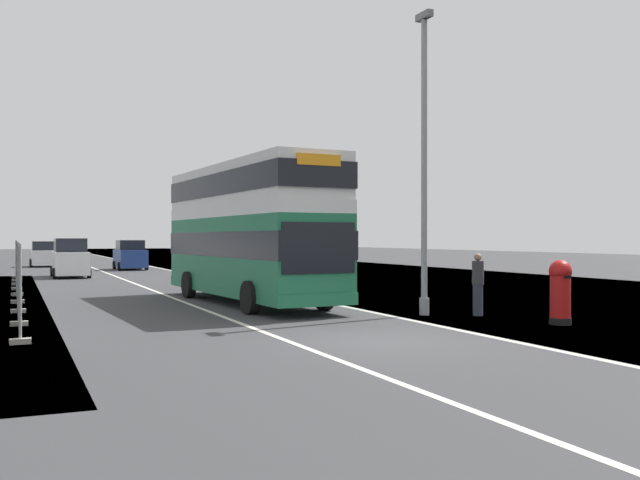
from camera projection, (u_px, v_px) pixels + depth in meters
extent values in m
cube|color=#38383A|center=(374.00, 343.00, 15.56)|extent=(140.00, 280.00, 0.10)
cube|color=#B2AFA8|center=(476.00, 334.00, 16.64)|extent=(0.24, 196.00, 0.01)
cube|color=silver|center=(299.00, 346.00, 14.85)|extent=(0.16, 168.00, 0.01)
cube|color=#1E6B47|center=(248.00, 255.00, 24.43)|extent=(3.13, 10.92, 2.62)
cube|color=silver|center=(248.00, 212.00, 24.43)|extent=(3.13, 10.92, 0.40)
cube|color=silver|center=(248.00, 186.00, 24.43)|extent=(3.10, 10.81, 1.39)
cube|color=black|center=(248.00, 244.00, 24.43)|extent=(3.16, 11.03, 0.84)
cube|color=black|center=(248.00, 186.00, 24.43)|extent=(3.15, 10.98, 0.77)
cube|color=black|center=(319.00, 248.00, 19.61)|extent=(2.27, 0.20, 1.44)
cube|color=orange|center=(319.00, 160.00, 19.60)|extent=(1.36, 0.14, 0.32)
cube|color=#1E6B47|center=(248.00, 288.00, 24.44)|extent=(3.16, 11.03, 0.36)
cylinder|color=black|center=(250.00, 297.00, 20.90)|extent=(0.36, 1.02, 1.00)
cylinder|color=black|center=(324.00, 294.00, 22.02)|extent=(0.36, 1.02, 1.00)
cylinder|color=black|center=(189.00, 285.00, 26.52)|extent=(0.36, 1.02, 1.00)
cylinder|color=black|center=(250.00, 283.00, 27.64)|extent=(0.36, 1.02, 1.00)
cylinder|color=gray|center=(424.00, 168.00, 20.69)|extent=(0.18, 0.18, 8.67)
cube|color=slate|center=(424.00, 16.00, 20.67)|extent=(0.20, 0.70, 0.20)
cylinder|color=gray|center=(424.00, 306.00, 20.70)|extent=(0.29, 0.29, 0.50)
cylinder|color=black|center=(560.00, 321.00, 18.41)|extent=(0.57, 0.57, 0.18)
cylinder|color=#B71414|center=(560.00, 294.00, 18.41)|extent=(0.52, 0.52, 1.22)
sphere|color=#B71414|center=(560.00, 271.00, 18.41)|extent=(0.59, 0.59, 0.59)
cube|color=black|center=(568.00, 277.00, 18.16)|extent=(0.22, 0.03, 0.07)
cube|color=orange|center=(316.00, 272.00, 27.04)|extent=(1.56, 0.42, 0.20)
cube|color=white|center=(316.00, 280.00, 27.04)|extent=(1.56, 0.42, 0.20)
cube|color=orange|center=(301.00, 285.00, 26.62)|extent=(0.08, 0.08, 0.97)
cube|color=black|center=(301.00, 297.00, 26.63)|extent=(0.23, 0.46, 0.08)
cube|color=orange|center=(331.00, 284.00, 27.46)|extent=(0.08, 0.08, 0.97)
cube|color=black|center=(331.00, 295.00, 27.46)|extent=(0.23, 0.46, 0.08)
cube|color=#A8AAAD|center=(20.00, 289.00, 16.58)|extent=(0.04, 3.26, 2.04)
cube|color=#A8AAAD|center=(19.00, 281.00, 19.70)|extent=(0.04, 3.26, 2.04)
cube|color=#A8AAAD|center=(18.00, 275.00, 22.82)|extent=(0.04, 3.26, 2.04)
cube|color=#A8AAAD|center=(17.00, 270.00, 25.93)|extent=(0.04, 3.26, 2.04)
cube|color=#A8AAAD|center=(17.00, 267.00, 29.05)|extent=(0.04, 3.26, 2.04)
cube|color=#A8AAAD|center=(17.00, 264.00, 32.17)|extent=(0.04, 3.26, 2.04)
cube|color=#A8AAAD|center=(16.00, 262.00, 35.28)|extent=(0.04, 3.26, 2.04)
cube|color=#A8AAAD|center=(16.00, 260.00, 38.40)|extent=(0.04, 3.26, 2.04)
cylinder|color=#939699|center=(20.00, 294.00, 15.02)|extent=(0.06, 0.06, 2.14)
cube|color=gray|center=(20.00, 341.00, 15.03)|extent=(0.44, 0.20, 0.12)
cylinder|color=#939699|center=(19.00, 284.00, 18.14)|extent=(0.06, 0.06, 2.14)
cube|color=gray|center=(19.00, 323.00, 18.14)|extent=(0.44, 0.20, 0.12)
cylinder|color=#939699|center=(18.00, 278.00, 21.26)|extent=(0.06, 0.06, 2.14)
cube|color=gray|center=(18.00, 311.00, 21.26)|extent=(0.44, 0.20, 0.12)
cylinder|color=#939699|center=(18.00, 272.00, 24.37)|extent=(0.06, 0.06, 2.14)
cube|color=gray|center=(18.00, 302.00, 24.38)|extent=(0.44, 0.20, 0.12)
cylinder|color=#939699|center=(17.00, 269.00, 27.49)|extent=(0.06, 0.06, 2.14)
cube|color=gray|center=(17.00, 294.00, 27.49)|extent=(0.44, 0.20, 0.12)
cylinder|color=#939699|center=(17.00, 265.00, 30.61)|extent=(0.06, 0.06, 2.14)
cube|color=gray|center=(17.00, 289.00, 30.61)|extent=(0.44, 0.20, 0.12)
cylinder|color=#939699|center=(16.00, 263.00, 33.73)|extent=(0.06, 0.06, 2.14)
cube|color=gray|center=(16.00, 284.00, 33.73)|extent=(0.44, 0.20, 0.12)
cylinder|color=#939699|center=(16.00, 261.00, 36.84)|extent=(0.06, 0.06, 2.14)
cube|color=gray|center=(16.00, 280.00, 36.85)|extent=(0.44, 0.20, 0.12)
cylinder|color=#939699|center=(16.00, 259.00, 39.96)|extent=(0.06, 0.06, 2.14)
cube|color=gray|center=(16.00, 277.00, 39.96)|extent=(0.44, 0.20, 0.12)
cube|color=silver|center=(70.00, 263.00, 40.54)|extent=(1.82, 4.52, 1.28)
cube|color=black|center=(70.00, 245.00, 40.54)|extent=(1.67, 2.49, 0.78)
cylinder|color=black|center=(85.00, 271.00, 42.19)|extent=(0.20, 0.60, 0.60)
cylinder|color=black|center=(52.00, 271.00, 41.47)|extent=(0.20, 0.60, 0.60)
cylinder|color=black|center=(89.00, 273.00, 39.62)|extent=(0.20, 0.60, 0.60)
cylinder|color=black|center=(55.00, 273.00, 38.90)|extent=(0.20, 0.60, 0.60)
cube|color=navy|center=(130.00, 258.00, 50.25)|extent=(1.86, 4.17, 1.23)
cube|color=black|center=(130.00, 245.00, 50.24)|extent=(1.71, 2.29, 0.69)
cylinder|color=black|center=(140.00, 265.00, 51.81)|extent=(0.20, 0.60, 0.60)
cylinder|color=black|center=(114.00, 265.00, 51.06)|extent=(0.20, 0.60, 0.60)
cylinder|color=black|center=(147.00, 266.00, 49.43)|extent=(0.20, 0.60, 0.60)
cylinder|color=black|center=(119.00, 266.00, 48.69)|extent=(0.20, 0.60, 0.60)
cube|color=silver|center=(44.00, 257.00, 55.27)|extent=(1.86, 3.85, 1.11)
cube|color=black|center=(44.00, 246.00, 55.27)|extent=(1.71, 2.12, 0.70)
cylinder|color=black|center=(56.00, 262.00, 56.74)|extent=(0.20, 0.60, 0.60)
cylinder|color=black|center=(31.00, 263.00, 55.99)|extent=(0.20, 0.60, 0.60)
cylinder|color=black|center=(57.00, 263.00, 54.55)|extent=(0.20, 0.60, 0.60)
cylinder|color=black|center=(32.00, 264.00, 53.81)|extent=(0.20, 0.60, 0.60)
cylinder|color=#2D3342|center=(478.00, 300.00, 20.50)|extent=(0.29, 0.29, 0.90)
cylinder|color=#333338|center=(478.00, 273.00, 20.50)|extent=(0.34, 0.34, 0.70)
sphere|color=#937056|center=(478.00, 257.00, 20.50)|extent=(0.22, 0.22, 0.22)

